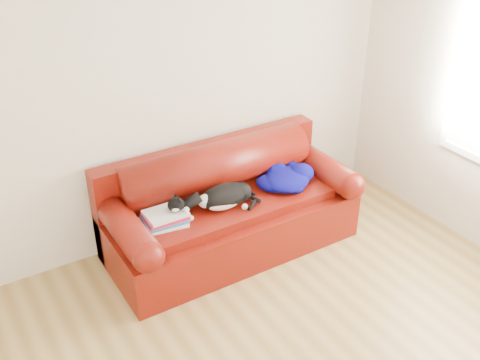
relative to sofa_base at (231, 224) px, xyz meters
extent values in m
cube|color=beige|center=(-0.40, 0.51, 1.06)|extent=(4.50, 0.02, 2.60)
cube|color=#3C0206|center=(0.00, 0.01, -0.03)|extent=(2.10, 0.90, 0.42)
cube|color=#3C0206|center=(0.00, -0.04, 0.21)|extent=(1.66, 0.62, 0.10)
cylinder|color=black|center=(-0.93, -0.32, -0.21)|extent=(0.06, 0.06, 0.05)
cylinder|color=black|center=(0.93, -0.32, -0.21)|extent=(0.06, 0.06, 0.05)
cylinder|color=black|center=(-0.93, 0.34, -0.21)|extent=(0.06, 0.06, 0.05)
cylinder|color=black|center=(0.93, 0.34, -0.21)|extent=(0.06, 0.06, 0.05)
cube|color=#3C0206|center=(0.00, 0.37, 0.19)|extent=(2.10, 0.18, 0.85)
cylinder|color=#3C0206|center=(0.00, 0.26, 0.44)|extent=(1.70, 0.40, 0.40)
cylinder|color=#3C0206|center=(-0.93, 0.01, 0.30)|extent=(0.24, 0.88, 0.24)
sphere|color=#3C0206|center=(-0.93, -0.43, 0.30)|extent=(0.24, 0.24, 0.24)
cylinder|color=#3C0206|center=(0.93, 0.01, 0.30)|extent=(0.24, 0.88, 0.24)
sphere|color=#3C0206|center=(0.93, -0.43, 0.30)|extent=(0.24, 0.24, 0.24)
cube|color=white|center=(-0.63, -0.06, 0.28)|extent=(0.37, 0.30, 0.02)
cube|color=white|center=(-0.63, -0.06, 0.28)|extent=(0.36, 0.29, 0.02)
cube|color=#1E60A7|center=(-0.63, -0.06, 0.30)|extent=(0.35, 0.28, 0.02)
cube|color=white|center=(-0.63, -0.06, 0.30)|extent=(0.34, 0.27, 0.02)
cube|color=#B6142D|center=(-0.63, -0.06, 0.33)|extent=(0.33, 0.26, 0.02)
cube|color=white|center=(-0.63, -0.06, 0.33)|extent=(0.32, 0.25, 0.02)
cube|color=silver|center=(-0.63, -0.06, 0.35)|extent=(0.31, 0.24, 0.02)
cube|color=white|center=(-0.63, -0.06, 0.35)|extent=(0.30, 0.22, 0.02)
ellipsoid|color=black|center=(-0.10, -0.08, 0.35)|extent=(0.48, 0.32, 0.18)
ellipsoid|color=silver|center=(-0.13, -0.13, 0.32)|extent=(0.33, 0.19, 0.12)
ellipsoid|color=silver|center=(-0.28, -0.08, 0.36)|extent=(0.15, 0.14, 0.11)
ellipsoid|color=black|center=(0.03, -0.10, 0.34)|extent=(0.21, 0.21, 0.16)
ellipsoid|color=black|center=(-0.39, -0.03, 0.41)|extent=(0.15, 0.14, 0.11)
ellipsoid|color=silver|center=(-0.41, -0.07, 0.40)|extent=(0.07, 0.06, 0.05)
sphere|color=#BF7272|center=(-0.42, -0.07, 0.40)|extent=(0.02, 0.02, 0.02)
cone|color=black|center=(-0.38, -0.06, 0.47)|extent=(0.06, 0.05, 0.06)
cone|color=black|center=(-0.37, 0.00, 0.47)|extent=(0.06, 0.05, 0.06)
cylinder|color=black|center=(0.12, -0.15, 0.29)|extent=(0.07, 0.16, 0.04)
sphere|color=silver|center=(-0.32, -0.09, 0.28)|extent=(0.04, 0.04, 0.04)
sphere|color=silver|center=(0.00, -0.21, 0.28)|extent=(0.04, 0.04, 0.04)
ellipsoid|color=#05023F|center=(0.51, -0.08, 0.33)|extent=(0.53, 0.50, 0.14)
ellipsoid|color=#05023F|center=(0.66, -0.08, 0.34)|extent=(0.32, 0.30, 0.16)
ellipsoid|color=#05023F|center=(0.38, -0.05, 0.32)|extent=(0.34, 0.37, 0.10)
ellipsoid|color=#05023F|center=(0.50, 0.05, 0.34)|extent=(0.26, 0.24, 0.16)
ellipsoid|color=#05023F|center=(0.50, -0.20, 0.31)|extent=(0.21, 0.22, 0.10)
ellipsoid|color=white|center=(0.60, -0.12, 0.35)|extent=(0.20, 0.13, 0.04)
camera|label=1|loc=(-2.02, -3.43, 2.70)|focal=42.00mm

